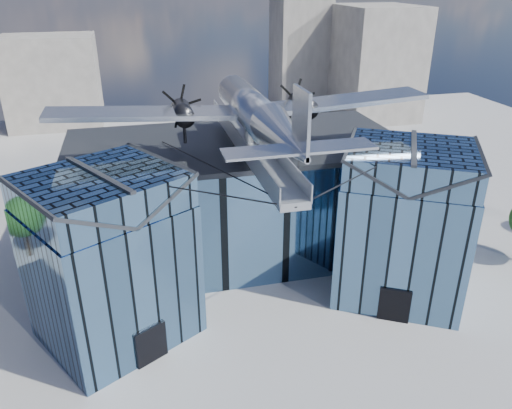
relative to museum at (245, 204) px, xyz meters
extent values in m
plane|color=gray|center=(0.00, -5.82, -5.54)|extent=(120.00, 120.00, 0.00)
cube|color=#466A8E|center=(0.00, 3.18, -0.79)|extent=(28.00, 14.00, 9.50)
cube|color=#272A2F|center=(0.00, 3.18, 4.16)|extent=(28.00, 14.00, 0.40)
cube|color=#466A8E|center=(-10.50, -6.82, -0.79)|extent=(11.79, 11.43, 9.50)
cube|color=#466A8E|center=(-10.50, -6.82, 5.06)|extent=(11.56, 11.20, 2.20)
cube|color=#272A2F|center=(-12.45, -7.94, 5.06)|extent=(7.98, 9.23, 2.40)
cube|color=#272A2F|center=(-8.55, -5.69, 5.06)|extent=(7.98, 9.23, 2.40)
cube|color=#272A2F|center=(-10.50, -6.82, 6.21)|extent=(4.30, 7.10, 0.18)
cube|color=black|center=(-8.48, -10.33, -4.24)|extent=(2.03, 1.32, 2.60)
cube|color=black|center=(-6.60, -4.57, -0.79)|extent=(0.34, 0.34, 9.50)
cube|color=#466A8E|center=(10.50, -6.82, -0.79)|extent=(11.79, 11.43, 9.50)
cube|color=#466A8E|center=(10.50, -6.82, 5.06)|extent=(11.56, 11.20, 2.20)
cube|color=#272A2F|center=(8.55, -5.69, 5.06)|extent=(7.98, 9.23, 2.40)
cube|color=#272A2F|center=(12.45, -7.94, 5.06)|extent=(7.98, 9.23, 2.40)
cube|color=#272A2F|center=(10.50, -6.82, 6.21)|extent=(4.30, 7.10, 0.18)
cube|color=black|center=(8.48, -10.33, -4.24)|extent=(2.03, 1.32, 2.60)
cube|color=black|center=(6.60, -4.57, -0.79)|extent=(0.34, 0.34, 9.50)
cube|color=#959AA2|center=(0.00, -2.32, 5.56)|extent=(1.80, 21.00, 0.50)
cube|color=#959AA2|center=(-0.90, -2.32, 6.21)|extent=(0.08, 21.00, 1.10)
cube|color=#959AA2|center=(0.90, -2.32, 6.21)|extent=(0.08, 21.00, 1.10)
cylinder|color=#959AA2|center=(0.00, 7.18, 4.89)|extent=(0.44, 0.44, 1.35)
cylinder|color=#959AA2|center=(0.00, 1.18, 4.89)|extent=(0.44, 0.44, 1.35)
cylinder|color=#959AA2|center=(0.00, -2.82, 4.89)|extent=(0.44, 0.44, 1.35)
cylinder|color=#959AA2|center=(0.00, -1.82, 6.51)|extent=(0.70, 0.70, 1.40)
cylinder|color=black|center=(-5.25, -9.82, 5.86)|extent=(10.55, 6.08, 0.69)
cylinder|color=black|center=(5.25, -9.82, 5.86)|extent=(10.55, 6.08, 0.69)
cylinder|color=black|center=(-3.00, -4.32, 5.01)|extent=(6.09, 17.04, 1.19)
cylinder|color=black|center=(3.00, -4.32, 5.01)|extent=(6.09, 17.04, 1.19)
cylinder|color=#B0B5BE|center=(0.00, -1.82, 8.46)|extent=(2.50, 11.00, 2.50)
sphere|color=#B0B5BE|center=(0.00, 3.68, 8.46)|extent=(2.50, 2.50, 2.50)
cube|color=black|center=(0.00, 2.68, 9.15)|extent=(1.60, 1.40, 0.50)
cone|color=#B0B5BE|center=(0.00, -10.82, 8.76)|extent=(2.50, 7.00, 2.50)
cube|color=#B0B5BE|center=(0.00, -13.12, 10.36)|extent=(0.18, 2.40, 3.40)
cube|color=#B0B5BE|center=(0.00, -13.02, 8.96)|extent=(8.00, 1.80, 0.14)
cube|color=#B0B5BE|center=(-7.00, -0.82, 8.16)|extent=(14.00, 3.20, 1.08)
cylinder|color=black|center=(-4.60, -0.22, 7.91)|extent=(1.44, 3.20, 1.44)
cone|color=black|center=(-4.60, 1.58, 7.91)|extent=(0.70, 0.70, 0.70)
cube|color=black|center=(-4.60, 1.73, 7.91)|extent=(1.05, 0.06, 3.33)
cube|color=black|center=(-4.60, 1.73, 7.91)|extent=(2.53, 0.06, 2.53)
cube|color=black|center=(-4.60, 1.73, 7.91)|extent=(3.33, 0.06, 1.05)
cylinder|color=black|center=(-4.60, -0.82, 6.69)|extent=(0.24, 0.24, 1.75)
cube|color=#B0B5BE|center=(7.00, -0.82, 8.16)|extent=(14.00, 3.20, 1.08)
cylinder|color=black|center=(4.60, -0.22, 7.91)|extent=(1.44, 3.20, 1.44)
cone|color=black|center=(4.60, 1.58, 7.91)|extent=(0.70, 0.70, 0.70)
cube|color=black|center=(4.60, 1.73, 7.91)|extent=(1.05, 0.06, 3.33)
cube|color=black|center=(4.60, 1.73, 7.91)|extent=(2.53, 0.06, 2.53)
cube|color=black|center=(4.60, 1.73, 7.91)|extent=(3.33, 0.06, 1.05)
cylinder|color=black|center=(4.60, -0.82, 6.69)|extent=(0.24, 0.24, 1.75)
cube|color=gray|center=(32.00, 42.18, 3.46)|extent=(12.00, 14.00, 18.00)
cube|color=gray|center=(-20.00, 49.18, 1.46)|extent=(14.00, 10.00, 14.00)
cube|color=gray|center=(22.00, 52.18, 7.46)|extent=(9.00, 9.00, 26.00)
camera|label=1|loc=(-8.02, -36.06, 17.14)|focal=35.00mm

